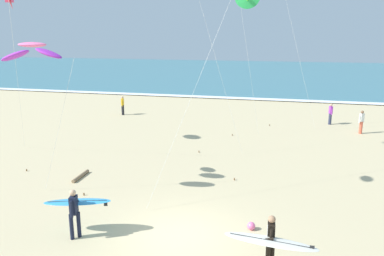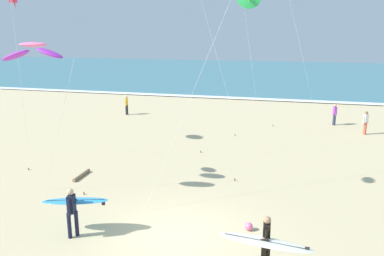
{
  "view_description": "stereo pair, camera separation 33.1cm",
  "coord_description": "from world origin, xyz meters",
  "px_view_note": "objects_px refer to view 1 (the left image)",
  "views": [
    {
      "loc": [
        3.28,
        -11.14,
        6.53
      ],
      "look_at": [
        -0.78,
        4.71,
        2.57
      ],
      "focal_mm": 36.04,
      "sensor_mm": 36.0,
      "label": 1
    },
    {
      "loc": [
        3.6,
        -11.05,
        6.53
      ],
      "look_at": [
        -0.78,
        4.71,
        2.57
      ],
      "focal_mm": 36.04,
      "sensor_mm": 36.0,
      "label": 2
    }
  ],
  "objects_px": {
    "surfer_lead": "(271,241)",
    "surfer_trailing": "(76,206)",
    "beach_ball": "(251,226)",
    "bystander_white_top": "(361,122)",
    "kite_arc_rose_close": "(33,51)",
    "driftwood_log": "(81,176)",
    "bystander_yellow_top": "(123,105)",
    "bystander_purple_top": "(330,114)"
  },
  "relations": [
    {
      "from": "surfer_lead",
      "to": "bystander_yellow_top",
      "type": "distance_m",
      "value": 23.54
    },
    {
      "from": "surfer_lead",
      "to": "driftwood_log",
      "type": "height_order",
      "value": "surfer_lead"
    },
    {
      "from": "bystander_white_top",
      "to": "surfer_trailing",
      "type": "bearing_deg",
      "value": -123.8
    },
    {
      "from": "surfer_lead",
      "to": "surfer_trailing",
      "type": "height_order",
      "value": "same"
    },
    {
      "from": "kite_arc_rose_close",
      "to": "bystander_white_top",
      "type": "relative_size",
      "value": 3.94
    },
    {
      "from": "kite_arc_rose_close",
      "to": "bystander_purple_top",
      "type": "relative_size",
      "value": 3.94
    },
    {
      "from": "kite_arc_rose_close",
      "to": "bystander_white_top",
      "type": "height_order",
      "value": "kite_arc_rose_close"
    },
    {
      "from": "bystander_yellow_top",
      "to": "bystander_white_top",
      "type": "relative_size",
      "value": 1.0
    },
    {
      "from": "surfer_lead",
      "to": "surfer_trailing",
      "type": "xyz_separation_m",
      "value": [
        -6.36,
        0.64,
        -0.0
      ]
    },
    {
      "from": "surfer_trailing",
      "to": "driftwood_log",
      "type": "height_order",
      "value": "surfer_trailing"
    },
    {
      "from": "bystander_white_top",
      "to": "driftwood_log",
      "type": "relative_size",
      "value": 1.09
    },
    {
      "from": "bystander_purple_top",
      "to": "surfer_lead",
      "type": "bearing_deg",
      "value": -99.28
    },
    {
      "from": "surfer_lead",
      "to": "driftwood_log",
      "type": "bearing_deg",
      "value": 148.86
    },
    {
      "from": "bystander_white_top",
      "to": "beach_ball",
      "type": "relative_size",
      "value": 5.68
    },
    {
      "from": "kite_arc_rose_close",
      "to": "surfer_trailing",
      "type": "bearing_deg",
      "value": -42.55
    },
    {
      "from": "surfer_lead",
      "to": "driftwood_log",
      "type": "xyz_separation_m",
      "value": [
        -9.05,
        5.47,
        -0.97
      ]
    },
    {
      "from": "surfer_trailing",
      "to": "kite_arc_rose_close",
      "type": "relative_size",
      "value": 0.37
    },
    {
      "from": "surfer_trailing",
      "to": "driftwood_log",
      "type": "relative_size",
      "value": 1.61
    },
    {
      "from": "beach_ball",
      "to": "bystander_yellow_top",
      "type": "bearing_deg",
      "value": 126.19
    },
    {
      "from": "surfer_lead",
      "to": "bystander_white_top",
      "type": "height_order",
      "value": "surfer_lead"
    },
    {
      "from": "kite_arc_rose_close",
      "to": "beach_ball",
      "type": "relative_size",
      "value": 22.36
    },
    {
      "from": "beach_ball",
      "to": "driftwood_log",
      "type": "xyz_separation_m",
      "value": [
        -8.29,
        3.01,
        -0.06
      ]
    },
    {
      "from": "bystander_yellow_top",
      "to": "bystander_purple_top",
      "type": "xyz_separation_m",
      "value": [
        16.5,
        0.58,
        0.0
      ]
    },
    {
      "from": "bystander_white_top",
      "to": "driftwood_log",
      "type": "bearing_deg",
      "value": -139.11
    },
    {
      "from": "kite_arc_rose_close",
      "to": "bystander_purple_top",
      "type": "bearing_deg",
      "value": 51.58
    },
    {
      "from": "surfer_trailing",
      "to": "beach_ball",
      "type": "relative_size",
      "value": 8.34
    },
    {
      "from": "surfer_lead",
      "to": "bystander_white_top",
      "type": "bearing_deg",
      "value": 74.04
    },
    {
      "from": "bystander_yellow_top",
      "to": "surfer_lead",
      "type": "bearing_deg",
      "value": -55.85
    },
    {
      "from": "surfer_lead",
      "to": "bystander_yellow_top",
      "type": "height_order",
      "value": "surfer_lead"
    },
    {
      "from": "surfer_lead",
      "to": "driftwood_log",
      "type": "relative_size",
      "value": 1.76
    },
    {
      "from": "beach_ball",
      "to": "kite_arc_rose_close",
      "type": "bearing_deg",
      "value": 172.04
    },
    {
      "from": "surfer_trailing",
      "to": "bystander_white_top",
      "type": "relative_size",
      "value": 1.47
    },
    {
      "from": "beach_ball",
      "to": "driftwood_log",
      "type": "distance_m",
      "value": 8.82
    },
    {
      "from": "beach_ball",
      "to": "surfer_trailing",
      "type": "bearing_deg",
      "value": -162.01
    },
    {
      "from": "bystander_purple_top",
      "to": "driftwood_log",
      "type": "bearing_deg",
      "value": -130.19
    },
    {
      "from": "surfer_lead",
      "to": "beach_ball",
      "type": "distance_m",
      "value": 2.73
    },
    {
      "from": "surfer_trailing",
      "to": "bystander_yellow_top",
      "type": "relative_size",
      "value": 1.47
    },
    {
      "from": "bystander_yellow_top",
      "to": "driftwood_log",
      "type": "bearing_deg",
      "value": -73.45
    },
    {
      "from": "surfer_lead",
      "to": "bystander_white_top",
      "type": "relative_size",
      "value": 1.61
    },
    {
      "from": "kite_arc_rose_close",
      "to": "driftwood_log",
      "type": "relative_size",
      "value": 4.31
    },
    {
      "from": "beach_ball",
      "to": "bystander_purple_top",
      "type": "bearing_deg",
      "value": 77.08
    },
    {
      "from": "surfer_lead",
      "to": "bystander_purple_top",
      "type": "distance_m",
      "value": 20.33
    }
  ]
}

